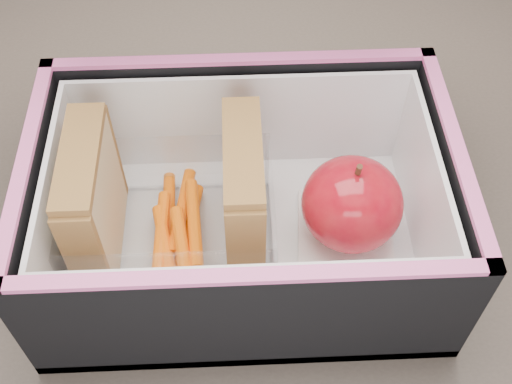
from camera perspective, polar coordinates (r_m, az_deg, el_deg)
The scene contains 8 objects.
kitchen_table at distance 0.63m, azimuth 2.83°, elevation -8.79°, with size 1.20×0.80×0.75m.
lunch_bag at distance 0.50m, azimuth -1.13°, elevation -0.19°, with size 0.32×0.30×0.30m.
plastic_tub at distance 0.51m, azimuth -7.47°, elevation -2.25°, with size 0.16×0.11×0.07m, color white, non-canonical shape.
sandwich_left at distance 0.50m, azimuth -14.27°, elevation -0.80°, with size 0.03×0.10×0.11m.
sandwich_right at distance 0.49m, azimuth -1.09°, elevation -0.33°, with size 0.03×0.10×0.11m.
carrot_sticks at distance 0.52m, azimuth -6.88°, elevation -3.67°, with size 0.04×0.14×0.03m.
paper_napkin at distance 0.54m, azimuth 7.87°, elevation -3.51°, with size 0.08×0.08×0.01m, color white.
red_apple at distance 0.51m, azimuth 8.52°, elevation -1.07°, with size 0.08×0.08×0.08m.
Camera 1 is at (-0.04, -0.31, 1.21)m, focal length 45.00 mm.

